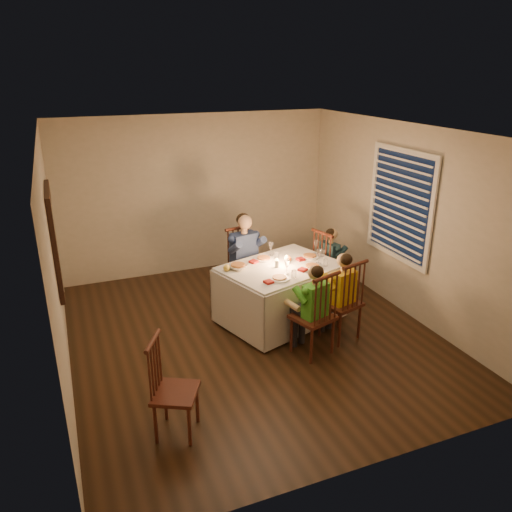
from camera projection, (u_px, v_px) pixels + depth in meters
name	position (u px, v px, depth m)	size (l,w,h in m)	color
ground	(253.00, 335.00, 6.51)	(5.00, 5.00, 0.00)	black
wall_left	(55.00, 267.00, 5.26)	(0.02, 5.00, 2.60)	beige
wall_right	(405.00, 221.00, 6.83)	(0.02, 5.00, 2.60)	beige
wall_back	(197.00, 195.00, 8.21)	(4.50, 0.02, 2.60)	beige
ceiling	(252.00, 131.00, 5.58)	(5.00, 5.00, 0.00)	white
dining_table	(281.00, 282.00, 6.70)	(1.80, 1.52, 0.77)	silver
chair_adult	(245.00, 299.00, 7.52)	(0.45, 0.43, 1.09)	#361A0E
chair_near_left	(311.00, 352.00, 6.12)	(0.45, 0.43, 1.09)	#361A0E
chair_near_right	(338.00, 337.00, 6.46)	(0.45, 0.43, 1.09)	#361A0E
chair_end	(329.00, 298.00, 7.55)	(0.45, 0.43, 1.09)	#361A0E
chair_extra	(178.00, 432.00, 4.78)	(0.41, 0.39, 1.01)	#361A0E
adult	(245.00, 299.00, 7.52)	(0.50, 0.46, 1.32)	navy
child_green	(311.00, 352.00, 6.12)	(0.40, 0.37, 1.15)	green
child_yellow	(338.00, 337.00, 6.46)	(0.40, 0.37, 1.16)	gold
child_teal	(329.00, 298.00, 7.55)	(0.37, 0.34, 1.10)	#18313D
setting_adult	(264.00, 259.00, 6.83)	(0.26, 0.26, 0.02)	white
setting_green	(279.00, 278.00, 6.20)	(0.26, 0.26, 0.02)	white
setting_yellow	(312.00, 267.00, 6.57)	(0.26, 0.26, 0.02)	white
setting_teal	(310.00, 257.00, 6.91)	(0.26, 0.26, 0.02)	white
candle_left	(277.00, 264.00, 6.56)	(0.06, 0.06, 0.10)	white
candle_right	(286.00, 261.00, 6.66)	(0.06, 0.06, 0.10)	white
squash	(227.00, 268.00, 6.44)	(0.09, 0.09, 0.09)	yellow
orange_fruit	(288.00, 259.00, 6.75)	(0.08, 0.08, 0.08)	orange
serving_bowl	(238.00, 267.00, 6.51)	(0.24, 0.24, 0.06)	white
wall_mirror	(55.00, 240.00, 5.46)	(0.06, 0.95, 1.15)	black
window_blinds	(399.00, 205.00, 6.83)	(0.07, 1.34, 1.54)	black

